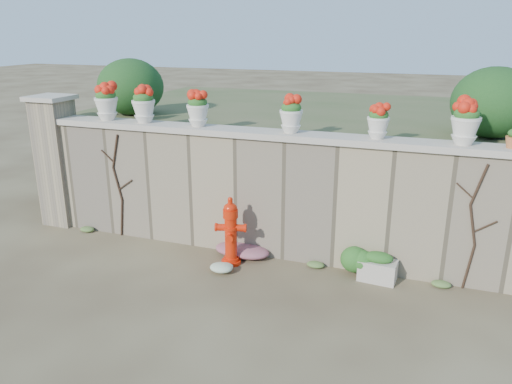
% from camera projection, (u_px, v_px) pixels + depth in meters
% --- Properties ---
extents(ground, '(80.00, 80.00, 0.00)m').
position_uv_depth(ground, '(221.00, 302.00, 6.98)').
color(ground, '#463623').
rests_on(ground, ground).
extents(stone_wall, '(8.00, 0.40, 2.00)m').
position_uv_depth(stone_wall, '(263.00, 196.00, 8.28)').
color(stone_wall, gray).
rests_on(stone_wall, ground).
extents(wall_cap, '(8.10, 0.52, 0.10)m').
position_uv_depth(wall_cap, '(263.00, 134.00, 7.95)').
color(wall_cap, beige).
rests_on(wall_cap, stone_wall).
extents(gate_pillar, '(0.72, 0.72, 2.48)m').
position_uv_depth(gate_pillar, '(58.00, 160.00, 9.53)').
color(gate_pillar, gray).
rests_on(gate_pillar, ground).
extents(raised_fill, '(9.00, 6.00, 2.00)m').
position_uv_depth(raised_fill, '(309.00, 153.00, 11.14)').
color(raised_fill, '#384C23').
rests_on(raised_fill, ground).
extents(back_shrub_left, '(1.30, 1.30, 1.10)m').
position_uv_depth(back_shrub_left, '(131.00, 87.00, 9.90)').
color(back_shrub_left, '#143814').
rests_on(back_shrub_left, raised_fill).
extents(back_shrub_right, '(1.30, 1.30, 1.10)m').
position_uv_depth(back_shrub_right, '(494.00, 103.00, 7.78)').
color(back_shrub_right, '#143814').
rests_on(back_shrub_right, raised_fill).
extents(vine_left, '(0.60, 0.04, 1.91)m').
position_uv_depth(vine_left, '(118.00, 184.00, 8.94)').
color(vine_left, black).
rests_on(vine_left, ground).
extents(vine_right, '(0.60, 0.04, 1.91)m').
position_uv_depth(vine_right, '(473.00, 226.00, 7.05)').
color(vine_right, black).
rests_on(vine_right, ground).
extents(fire_hydrant, '(0.49, 0.35, 1.13)m').
position_uv_depth(fire_hydrant, '(231.00, 231.00, 7.96)').
color(fire_hydrant, red).
rests_on(fire_hydrant, ground).
extents(planter_box, '(0.58, 0.37, 0.46)m').
position_uv_depth(planter_box, '(378.00, 267.00, 7.53)').
color(planter_box, beige).
rests_on(planter_box, ground).
extents(green_shrub, '(0.62, 0.56, 0.59)m').
position_uv_depth(green_shrub, '(358.00, 259.00, 7.61)').
color(green_shrub, '#1E5119').
rests_on(green_shrub, ground).
extents(magenta_clump, '(0.93, 0.62, 0.25)m').
position_uv_depth(magenta_clump, '(241.00, 248.00, 8.43)').
color(magenta_clump, '#C9287F').
rests_on(magenta_clump, ground).
extents(white_flowers, '(0.55, 0.44, 0.20)m').
position_uv_depth(white_flowers, '(219.00, 265.00, 7.87)').
color(white_flowers, white).
rests_on(white_flowers, ground).
extents(urn_pot_0, '(0.41, 0.41, 0.64)m').
position_uv_depth(urn_pot_0, '(106.00, 102.00, 8.78)').
color(urn_pot_0, silver).
rests_on(urn_pot_0, wall_cap).
extents(urn_pot_1, '(0.40, 0.40, 0.62)m').
position_uv_depth(urn_pot_1, '(144.00, 105.00, 8.54)').
color(urn_pot_1, silver).
rests_on(urn_pot_1, wall_cap).
extents(urn_pot_2, '(0.37, 0.37, 0.58)m').
position_uv_depth(urn_pot_2, '(198.00, 109.00, 8.21)').
color(urn_pot_2, silver).
rests_on(urn_pot_2, wall_cap).
extents(urn_pot_3, '(0.36, 0.36, 0.57)m').
position_uv_depth(urn_pot_3, '(291.00, 115.00, 7.70)').
color(urn_pot_3, silver).
rests_on(urn_pot_3, wall_cap).
extents(urn_pot_4, '(0.33, 0.33, 0.51)m').
position_uv_depth(urn_pot_4, '(378.00, 122.00, 7.29)').
color(urn_pot_4, silver).
rests_on(urn_pot_4, wall_cap).
extents(urn_pot_5, '(0.40, 0.40, 0.63)m').
position_uv_depth(urn_pot_5, '(466.00, 123.00, 6.89)').
color(urn_pot_5, silver).
rests_on(urn_pot_5, wall_cap).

